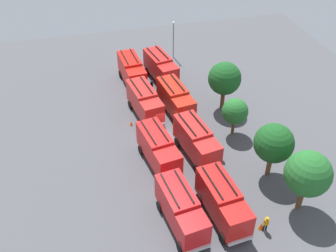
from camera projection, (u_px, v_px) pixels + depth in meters
ground_plane at (168, 135)px, 46.17m from camera, size 62.68×62.68×0.00m
fire_truck_0 at (132, 70)px, 54.13m from camera, size 7.37×3.23×3.88m
fire_truck_1 at (145, 101)px, 48.02m from camera, size 7.49×3.65×3.88m
fire_truck_2 at (158, 149)px, 40.98m from camera, size 7.50×3.68×3.88m
fire_truck_3 at (181, 209)px, 34.53m from camera, size 7.46×3.51×3.88m
fire_truck_4 at (161, 67)px, 54.94m from camera, size 7.53×3.85×3.88m
fire_truck_5 at (175, 99)px, 48.48m from camera, size 7.47×3.55×3.88m
fire_truck_6 at (196, 140)px, 42.07m from camera, size 7.50×3.69×3.88m
fire_truck_7 at (223, 201)px, 35.24m from camera, size 7.41×3.36×3.88m
firefighter_0 at (266, 223)px, 34.69m from camera, size 0.35×0.47×1.76m
firefighter_1 at (152, 86)px, 53.02m from camera, size 0.47×0.46×1.82m
firefighter_2 at (160, 61)px, 58.97m from camera, size 0.26×0.43×1.62m
firefighter_3 at (221, 152)px, 42.26m from camera, size 0.43×0.48×1.81m
tree_0 at (225, 79)px, 48.12m from camera, size 4.16×4.16×6.45m
tree_1 at (235, 112)px, 44.51m from camera, size 3.08×3.08×4.77m
tree_2 at (274, 143)px, 38.47m from camera, size 4.05×4.05×6.28m
tree_3 at (308, 174)px, 34.73m from camera, size 4.30×4.30×6.66m
traffic_cone_0 at (131, 123)px, 47.56m from camera, size 0.39×0.39×0.55m
traffic_cone_1 at (261, 226)px, 35.24m from camera, size 0.52×0.52×0.74m
lamppost at (173, 37)px, 59.62m from camera, size 0.36×0.36×5.95m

